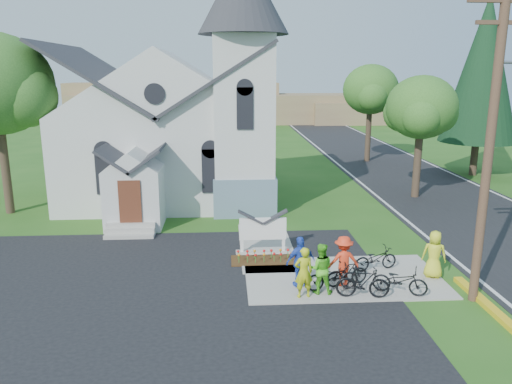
{
  "coord_description": "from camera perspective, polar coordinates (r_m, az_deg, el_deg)",
  "views": [
    {
      "loc": [
        -2.67,
        -15.98,
        7.26
      ],
      "look_at": [
        -1.36,
        5.0,
        2.14
      ],
      "focal_mm": 35.0,
      "sensor_mm": 36.0,
      "label": 1
    }
  ],
  "objects": [
    {
      "name": "bike_0",
      "position": [
        17.18,
        8.69,
        -9.56
      ],
      "size": [
        1.86,
        0.83,
        0.95
      ],
      "primitive_type": "imported",
      "rotation": [
        0.0,
        0.0,
        1.68
      ],
      "color": "black",
      "rests_on": "sidewalk"
    },
    {
      "name": "utility_pole",
      "position": [
        16.66,
        25.44,
        5.97
      ],
      "size": [
        3.45,
        0.28,
        10.0
      ],
      "color": "#472F23",
      "rests_on": "ground"
    },
    {
      "name": "sidewalk",
      "position": [
        18.47,
        9.92,
        -9.59
      ],
      "size": [
        7.0,
        4.0,
        0.05
      ],
      "primitive_type": "cube",
      "color": "#A8A497",
      "rests_on": "ground"
    },
    {
      "name": "distant_hills",
      "position": [
        72.74,
        1.22,
        9.67
      ],
      "size": [
        61.0,
        10.0,
        5.6
      ],
      "color": "#836749",
      "rests_on": "ground"
    },
    {
      "name": "cyclist_0",
      "position": [
        16.43,
        5.47,
        -9.13
      ],
      "size": [
        0.68,
        0.51,
        1.71
      ],
      "primitive_type": "imported",
      "rotation": [
        0.0,
        0.0,
        3.31
      ],
      "color": "#B2BE16",
      "rests_on": "sidewalk"
    },
    {
      "name": "road",
      "position": [
        34.24,
        18.25,
        0.76
      ],
      "size": [
        8.0,
        90.0,
        0.02
      ],
      "primitive_type": "cube",
      "color": "black",
      "rests_on": "ground"
    },
    {
      "name": "bike_2",
      "position": [
        17.4,
        16.12,
        -9.67
      ],
      "size": [
        1.88,
        1.27,
        0.94
      ],
      "primitive_type": "imported",
      "rotation": [
        0.0,
        0.0,
        1.17
      ],
      "color": "black",
      "rests_on": "sidewalk"
    },
    {
      "name": "conifer",
      "position": [
        38.3,
        24.55,
        12.68
      ],
      "size": [
        5.2,
        5.2,
        12.4
      ],
      "color": "#3B2E20",
      "rests_on": "ground"
    },
    {
      "name": "bike_1",
      "position": [
        16.81,
        12.11,
        -10.08
      ],
      "size": [
        1.79,
        0.73,
        1.05
      ],
      "primitive_type": "imported",
      "rotation": [
        0.0,
        0.0,
        1.43
      ],
      "color": "black",
      "rests_on": "sidewalk"
    },
    {
      "name": "tree_road_mid",
      "position": [
        41.67,
        12.96,
        11.31
      ],
      "size": [
        4.4,
        4.4,
        7.8
      ],
      "color": "#3B2E20",
      "rests_on": "ground"
    },
    {
      "name": "tree_road_near",
      "position": [
        30.19,
        18.4,
        9.1
      ],
      "size": [
        4.0,
        4.0,
        7.05
      ],
      "color": "#3B2E20",
      "rests_on": "ground"
    },
    {
      "name": "cyclist_2",
      "position": [
        17.2,
        5.11,
        -7.93
      ],
      "size": [
        1.12,
        0.69,
        1.78
      ],
      "primitive_type": "imported",
      "rotation": [
        0.0,
        0.0,
        3.4
      ],
      "color": "blue",
      "rests_on": "sidewalk"
    },
    {
      "name": "church_sign",
      "position": [
        20.22,
        0.78,
        -4.27
      ],
      "size": [
        2.2,
        0.4,
        1.7
      ],
      "color": "#A8A497",
      "rests_on": "ground"
    },
    {
      "name": "parking_lot",
      "position": [
        16.33,
        -19.08,
        -13.48
      ],
      "size": [
        20.0,
        16.0,
        0.02
      ],
      "primitive_type": "cube",
      "color": "black",
      "rests_on": "ground"
    },
    {
      "name": "church",
      "position": [
        28.67,
        -9.3,
        9.48
      ],
      "size": [
        12.35,
        12.0,
        13.0
      ],
      "color": "silver",
      "rests_on": "ground"
    },
    {
      "name": "cyclist_3",
      "position": [
        17.49,
        9.95,
        -7.75
      ],
      "size": [
        1.18,
        0.72,
        1.76
      ],
      "primitive_type": "imported",
      "rotation": [
        0.0,
        0.0,
        3.21
      ],
      "color": "red",
      "rests_on": "sidewalk"
    },
    {
      "name": "cyclist_1",
      "position": [
        16.79,
        7.38,
        -8.66
      ],
      "size": [
        0.91,
        0.75,
        1.72
      ],
      "primitive_type": "imported",
      "rotation": [
        0.0,
        0.0,
        3.02
      ],
      "color": "#53C725",
      "rests_on": "sidewalk"
    },
    {
      "name": "flower_bed",
      "position": [
        19.71,
        0.97,
        -7.82
      ],
      "size": [
        2.6,
        1.1,
        0.07
      ],
      "primitive_type": "cube",
      "color": "#3D2510",
      "rests_on": "ground"
    },
    {
      "name": "bike_3",
      "position": [
        17.61,
        10.37,
        -9.06
      ],
      "size": [
        1.61,
        0.83,
        0.93
      ],
      "primitive_type": "imported",
      "rotation": [
        0.0,
        0.0,
        1.84
      ],
      "color": "black",
      "rests_on": "sidewalk"
    },
    {
      "name": "bike_4",
      "position": [
        19.14,
        13.52,
        -7.41
      ],
      "size": [
        1.79,
        0.98,
        0.89
      ],
      "primitive_type": "imported",
      "rotation": [
        0.0,
        0.0,
        1.81
      ],
      "color": "black",
      "rests_on": "sidewalk"
    },
    {
      "name": "ground",
      "position": [
        17.75,
        5.5,
        -10.52
      ],
      "size": [
        120.0,
        120.0,
        0.0
      ],
      "primitive_type": "plane",
      "color": "#275819",
      "rests_on": "ground"
    },
    {
      "name": "cyclist_4",
      "position": [
        18.96,
        19.69,
        -6.72
      ],
      "size": [
        0.98,
        0.8,
        1.72
      ],
      "primitive_type": "imported",
      "rotation": [
        0.0,
        0.0,
        2.8
      ],
      "color": "yellow",
      "rests_on": "sidewalk"
    }
  ]
}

